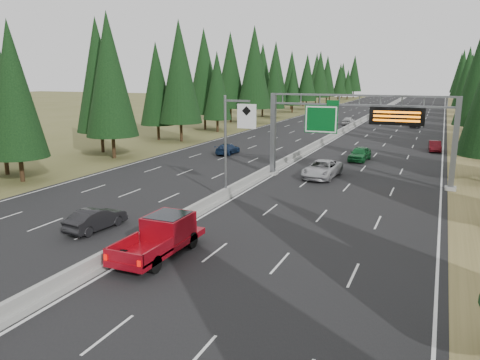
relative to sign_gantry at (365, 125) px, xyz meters
name	(u,v)px	position (x,y,z in m)	size (l,w,h in m)	color
road	(352,127)	(-8.92, 45.12, -5.23)	(32.00, 260.00, 0.08)	black
shoulder_right	(459,132)	(8.88, 45.12, -5.24)	(3.60, 260.00, 0.06)	olive
shoulder_left	(262,124)	(-26.72, 45.12, -5.24)	(3.60, 260.00, 0.06)	brown
median_barrier	(352,125)	(-8.92, 45.12, -4.85)	(0.70, 260.00, 0.85)	gray
sign_gantry	(365,125)	(0.00, 0.00, 0.00)	(16.75, 0.98, 7.80)	slate
hov_sign_pole	(232,140)	(-8.33, -9.92, -0.54)	(2.80, 0.50, 8.00)	slate
tree_row_left	(225,77)	(-30.91, 37.16, 3.84)	(12.07, 241.53, 18.84)	black
silver_minivan	(322,169)	(-3.84, 0.70, -4.38)	(2.68, 5.82, 1.62)	#AEADB2
red_pickup	(164,233)	(-7.15, -21.57, -4.05)	(2.26, 6.32, 2.06)	black
car_ahead_green	(360,154)	(-2.04, 11.05, -4.40)	(1.86, 4.62, 1.57)	#145928
car_ahead_dkred	(435,146)	(5.58, 21.46, -4.53)	(1.39, 3.99, 1.32)	#510B12
car_ahead_dkgrey	(415,124)	(1.63, 49.52, -4.53)	(1.86, 4.56, 1.32)	black
car_ahead_white	(394,117)	(-3.13, 61.55, -4.54)	(2.17, 4.70, 1.31)	#B1B1B1
car_ahead_far	(404,110)	(-2.82, 82.87, -4.41)	(1.85, 4.59, 1.56)	black
car_onc_near	(96,219)	(-13.21, -19.88, -4.49)	(1.47, 4.21, 1.39)	black
car_onc_blue	(228,149)	(-17.55, 9.17, -4.55)	(1.79, 4.41, 1.28)	navy
car_onc_white	(349,121)	(-10.42, 49.28, -4.42)	(1.83, 4.54, 1.55)	silver
car_onc_far	(323,110)	(-21.43, 74.65, -4.45)	(2.46, 5.34, 1.48)	black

